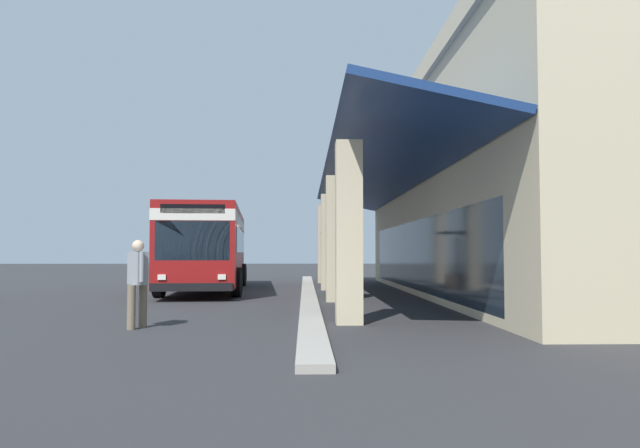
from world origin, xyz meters
TOP-DOWN VIEW (x-y plane):
  - ground at (0.00, 8.00)m, footprint 120.00×120.00m
  - curb_strip at (0.88, 2.54)m, footprint 27.39×0.50m
  - plaza_building at (0.88, 12.17)m, footprint 23.12×15.32m
  - transit_bus at (-1.80, -1.42)m, footprint 11.37×3.41m
  - pedestrian at (10.07, -0.87)m, footprint 0.62×0.49m
  - potted_palm at (-2.83, 3.74)m, footprint 1.60×1.51m

SIDE VIEW (x-z plane):
  - ground at x=0.00m, z-range 0.00..0.00m
  - curb_strip at x=0.88m, z-range 0.00..0.12m
  - potted_palm at x=-2.83m, z-range -0.57..1.84m
  - pedestrian at x=10.07m, z-range 0.11..1.85m
  - transit_bus at x=-1.80m, z-range 0.18..3.52m
  - plaza_building at x=0.88m, z-range 0.00..7.56m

